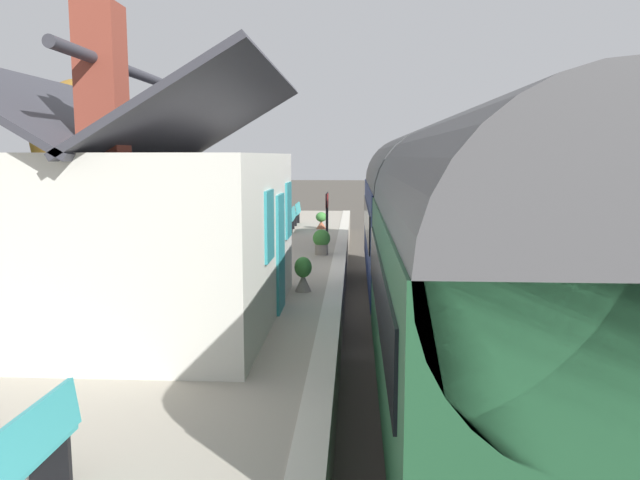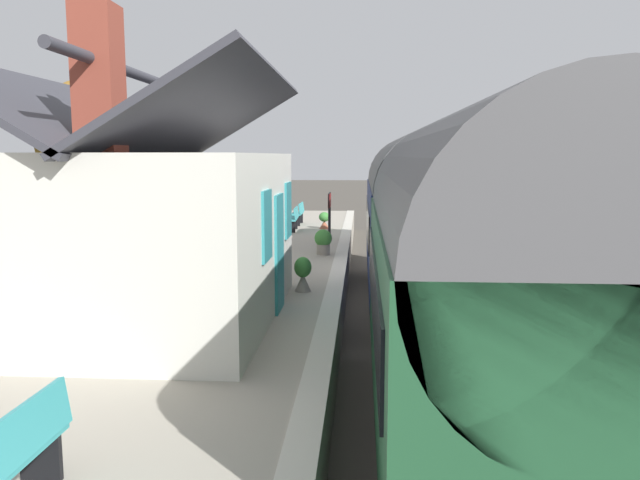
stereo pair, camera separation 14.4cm
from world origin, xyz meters
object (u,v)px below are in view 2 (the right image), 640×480
object	(u,v)px
planter_bench_right	(323,241)
tree_mid_background	(87,138)
train	(441,237)
planter_edge_far	(303,274)
planter_corner_building	(324,220)
station_building	(148,230)
bench_mid_platform	(293,218)
station_sign_board	(329,204)
bench_by_lamp	(8,459)
planter_by_door	(261,215)
planter_edge_near	(232,251)
bench_platform_end	(299,213)

from	to	relation	value
planter_bench_right	tree_mid_background	world-z (taller)	tree_mid_background
planter_bench_right	train	bearing A→B (deg)	-154.47
planter_edge_far	planter_corner_building	distance (m)	11.05
station_building	bench_mid_platform	distance (m)	12.70
station_sign_board	tree_mid_background	xyz separation A→B (m)	(0.97, 8.51, 2.18)
bench_mid_platform	bench_by_lamp	xyz separation A→B (m)	(-18.49, 0.16, 0.00)
planter_by_door	planter_corner_building	distance (m)	3.42
train	station_building	world-z (taller)	station_building
planter_by_door	planter_edge_near	bearing A→B (deg)	-174.93
bench_platform_end	bench_mid_platform	bearing A→B (deg)	-179.43
train	bench_by_lamp	xyz separation A→B (m)	(-7.56, 4.21, -0.77)
station_building	planter_corner_building	size ratio (longest dim) A/B	9.89
planter_bench_right	tree_mid_background	bearing A→B (deg)	64.78
station_sign_board	tree_mid_background	world-z (taller)	tree_mid_background
train	tree_mid_background	distance (m)	14.71
bench_platform_end	planter_corner_building	xyz separation A→B (m)	(-1.39, -1.13, -0.16)
bench_platform_end	bench_by_lamp	world-z (taller)	same
station_building	station_sign_board	distance (m)	10.46
planter_corner_building	tree_mid_background	world-z (taller)	tree_mid_background
planter_edge_near	planter_edge_far	xyz separation A→B (m)	(-3.04, -2.11, 0.01)
train	planter_edge_near	distance (m)	6.13
train	planter_bench_right	distance (m)	6.08
planter_edge_near	planter_by_door	bearing A→B (deg)	5.07
planter_edge_near	tree_mid_background	distance (m)	9.02
planter_edge_far	tree_mid_background	world-z (taller)	tree_mid_background
planter_by_door	planter_edge_far	xyz separation A→B (m)	(-13.05, -2.99, 0.06)
planter_bench_right	station_sign_board	world-z (taller)	station_sign_board
planter_by_door	planter_corner_building	bearing A→B (deg)	-125.90
bench_by_lamp	planter_corner_building	xyz separation A→B (m)	(19.25, -1.26, -0.16)
bench_platform_end	planter_edge_near	distance (m)	9.44
planter_by_door	tree_mid_background	distance (m)	7.51
planter_edge_far	planter_bench_right	size ratio (longest dim) A/B	1.00
planter_edge_near	station_sign_board	world-z (taller)	station_sign_board
bench_by_lamp	train	bearing A→B (deg)	-29.11
bench_by_lamp	planter_edge_near	size ratio (longest dim) A/B	2.03
bench_by_lamp	planter_bench_right	world-z (taller)	bench_by_lamp
planter_bench_right	station_sign_board	distance (m)	3.13
planter_edge_near	tree_mid_background	xyz separation A→B (m)	(5.75, 6.26, 3.01)
train	planter_edge_near	xyz separation A→B (m)	(3.68, 4.82, -0.89)
bench_mid_platform	planter_corner_building	xyz separation A→B (m)	(0.76, -1.11, -0.16)
train	bench_mid_platform	distance (m)	11.68
planter_by_door	bench_mid_platform	bearing A→B (deg)	-149.04
planter_edge_far	planter_edge_near	bearing A→B (deg)	34.75
planter_edge_near	station_sign_board	size ratio (longest dim) A/B	0.44
station_building	station_sign_board	bearing A→B (deg)	-14.10
bench_platform_end	planter_corner_building	distance (m)	1.80
bench_mid_platform	planter_bench_right	xyz separation A→B (m)	(-5.50, -1.46, -0.09)
station_building	planter_by_door	world-z (taller)	station_building
planter_by_door	tree_mid_background	xyz separation A→B (m)	(-4.27, 5.37, 3.06)
bench_mid_platform	planter_edge_far	bearing A→B (deg)	-172.61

